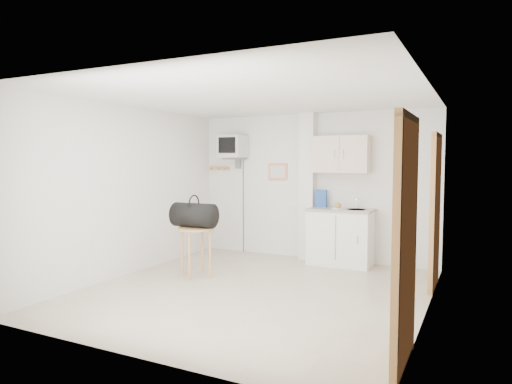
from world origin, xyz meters
The scene contains 7 objects.
ground centered at (0.00, 0.00, 0.00)m, with size 4.50×4.50×0.00m, color #B6AB93.
room_envelope centered at (0.24, 0.09, 1.54)m, with size 4.24×4.54×2.55m.
kitchenette centered at (0.57, 2.00, 0.80)m, with size 1.03×0.58×2.10m.
crt_television centered at (-1.45, 2.02, 1.94)m, with size 0.44×0.45×2.15m.
round_table centered at (-1.09, 0.28, 0.60)m, with size 0.52×0.52×0.73m.
duffel_bag centered at (-1.13, 0.29, 0.91)m, with size 0.65×0.36×0.48m.
water_bottle centered at (1.82, 0.18, 0.17)m, with size 0.13×0.13×0.38m.
Camera 1 is at (2.62, -5.21, 1.70)m, focal length 32.00 mm.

